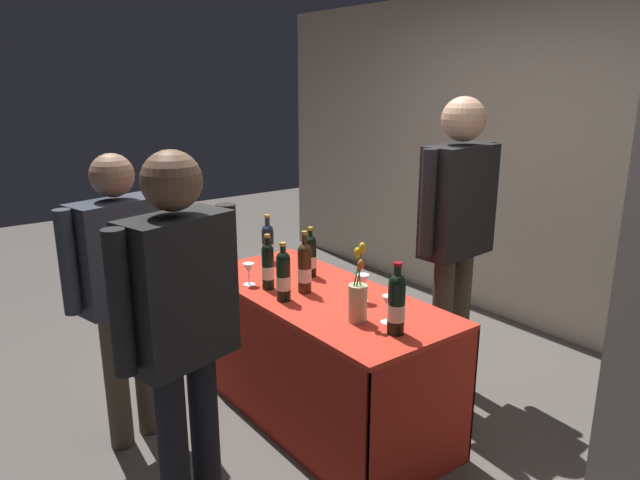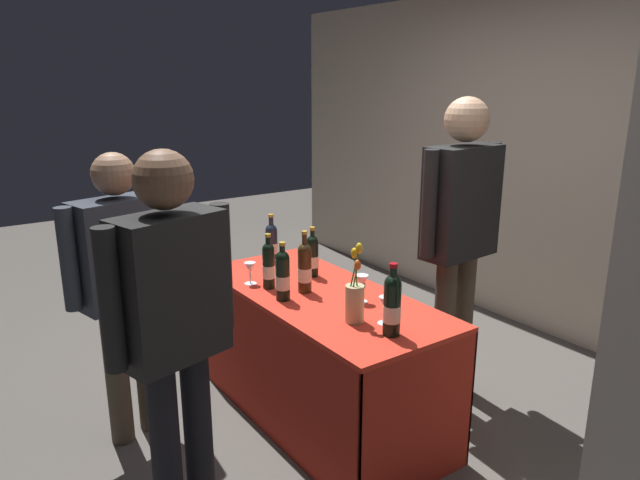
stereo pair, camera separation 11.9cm
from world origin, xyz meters
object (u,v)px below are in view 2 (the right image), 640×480
(display_bottle_0, at_px, (272,242))
(vendor_presenter, at_px, (460,222))
(flower_vase, at_px, (355,299))
(featured_wine_bottle, at_px, (283,275))
(tasting_table, at_px, (320,332))
(wine_glass_near_taster, at_px, (250,268))
(taster_foreground_right, at_px, (123,274))
(wine_glass_mid, at_px, (362,283))
(wine_glass_near_vendor, at_px, (385,305))

(display_bottle_0, height_order, vendor_presenter, vendor_presenter)
(display_bottle_0, height_order, flower_vase, flower_vase)
(featured_wine_bottle, bearing_deg, tasting_table, 81.57)
(tasting_table, distance_m, wine_glass_near_taster, 0.53)
(flower_vase, xyz_separation_m, taster_foreground_right, (-0.84, -0.84, 0.05))
(display_bottle_0, distance_m, vendor_presenter, 1.18)
(flower_vase, bearing_deg, featured_wine_bottle, -163.67)
(taster_foreground_right, bearing_deg, wine_glass_mid, -46.42)
(wine_glass_near_vendor, distance_m, wine_glass_mid, 0.30)
(vendor_presenter, bearing_deg, featured_wine_bottle, -20.53)
(display_bottle_0, relative_size, flower_vase, 0.77)
(tasting_table, distance_m, wine_glass_mid, 0.42)
(wine_glass_near_vendor, bearing_deg, tasting_table, -177.77)
(flower_vase, bearing_deg, vendor_presenter, 99.63)
(wine_glass_near_vendor, bearing_deg, featured_wine_bottle, -156.56)
(wine_glass_near_taster, bearing_deg, display_bottle_0, 133.62)
(wine_glass_mid, bearing_deg, featured_wine_bottle, -129.18)
(wine_glass_mid, bearing_deg, wine_glass_near_vendor, -16.73)
(featured_wine_bottle, height_order, vendor_presenter, vendor_presenter)
(flower_vase, bearing_deg, wine_glass_near_vendor, 46.69)
(wine_glass_mid, height_order, wine_glass_near_taster, wine_glass_mid)
(display_bottle_0, bearing_deg, tasting_table, -6.80)
(wine_glass_mid, bearing_deg, taster_foreground_right, -122.68)
(featured_wine_bottle, distance_m, flower_vase, 0.46)
(display_bottle_0, xyz_separation_m, vendor_presenter, (0.92, 0.71, 0.21))
(display_bottle_0, bearing_deg, wine_glass_near_vendor, -2.84)
(wine_glass_mid, height_order, taster_foreground_right, taster_foreground_right)
(tasting_table, distance_m, taster_foreground_right, 1.09)
(display_bottle_0, distance_m, wine_glass_mid, 0.88)
(featured_wine_bottle, height_order, taster_foreground_right, taster_foreground_right)
(tasting_table, height_order, flower_vase, flower_vase)
(wine_glass_near_taster, xyz_separation_m, vendor_presenter, (0.61, 1.03, 0.25))
(wine_glass_mid, distance_m, taster_foreground_right, 1.22)
(featured_wine_bottle, relative_size, vendor_presenter, 0.18)
(wine_glass_near_vendor, relative_size, wine_glass_mid, 0.92)
(tasting_table, xyz_separation_m, flower_vase, (0.41, -0.09, 0.35))
(wine_glass_mid, distance_m, vendor_presenter, 0.72)
(wine_glass_mid, bearing_deg, tasting_table, -155.43)
(vendor_presenter, bearing_deg, flower_vase, 5.56)
(featured_wine_bottle, distance_m, display_bottle_0, 0.68)
(wine_glass_near_vendor, xyz_separation_m, vendor_presenter, (-0.25, 0.77, 0.24))
(wine_glass_mid, distance_m, flower_vase, 0.26)
(wine_glass_near_vendor, bearing_deg, wine_glass_mid, 163.27)
(wine_glass_near_taster, bearing_deg, tasting_table, 34.79)
(display_bottle_0, relative_size, wine_glass_mid, 2.08)
(display_bottle_0, bearing_deg, vendor_presenter, 37.78)
(wine_glass_mid, relative_size, wine_glass_near_taster, 1.16)
(display_bottle_0, relative_size, vendor_presenter, 0.17)
(taster_foreground_right, bearing_deg, vendor_presenter, -35.83)
(taster_foreground_right, bearing_deg, tasting_table, -38.72)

